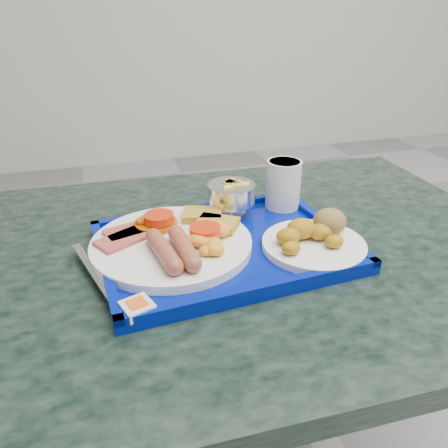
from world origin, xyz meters
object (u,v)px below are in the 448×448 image
at_px(tray, 224,248).
at_px(main_plate, 176,240).
at_px(juice_cup, 283,183).
at_px(fruit_bowl, 231,194).
at_px(bread_plate, 315,237).
at_px(table, 221,326).

relative_size(tray, main_plate, 1.61).
distance_m(main_plate, juice_cup, 0.26).
xyz_separation_m(tray, fruit_bowl, (0.05, 0.11, 0.05)).
bearing_deg(bread_plate, fruit_bowl, 120.66).
bearing_deg(table, bread_plate, -24.97).
bearing_deg(fruit_bowl, juice_cup, 1.83).
bearing_deg(fruit_bowl, table, -117.68).
distance_m(bread_plate, juice_cup, 0.17).
height_order(bread_plate, fruit_bowl, fruit_bowl).
relative_size(tray, fruit_bowl, 4.72).
bearing_deg(bread_plate, table, 155.03).
height_order(table, juice_cup, juice_cup).
relative_size(main_plate, fruit_bowl, 2.94).
bearing_deg(main_plate, table, 4.98).
xyz_separation_m(tray, bread_plate, (0.14, -0.05, 0.02)).
height_order(bread_plate, juice_cup, juice_cup).
bearing_deg(tray, juice_cup, 36.99).
bearing_deg(tray, fruit_bowl, 67.01).
bearing_deg(table, juice_cup, 31.76).
bearing_deg(juice_cup, fruit_bowl, -178.17).
bearing_deg(fruit_bowl, main_plate, -141.62).
height_order(table, main_plate, main_plate).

